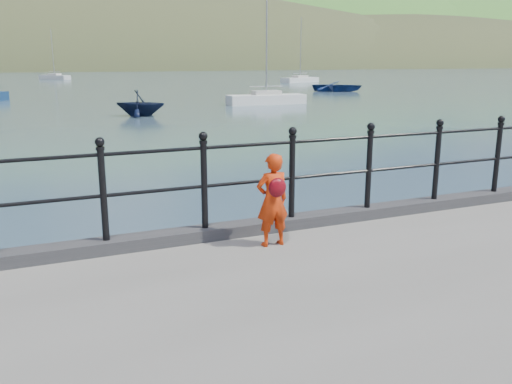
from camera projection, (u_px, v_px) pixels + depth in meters
name	position (u px, v px, depth m)	size (l,w,h in m)	color
ground	(246.00, 300.00, 7.36)	(600.00, 600.00, 0.00)	#2D4251
kerb	(250.00, 227.00, 6.98)	(60.00, 0.30, 0.15)	#28282B
railing	(250.00, 170.00, 6.80)	(18.11, 0.11, 1.20)	black
far_shore	(121.00, 119.00, 240.94)	(830.00, 200.00, 156.00)	#333A21
child	(273.00, 200.00, 6.40)	(0.42, 0.32, 1.12)	red
launch_blue	(337.00, 86.00, 55.99)	(3.63, 5.08, 1.05)	navy
launch_navy	(140.00, 103.00, 31.19)	(2.46, 2.85, 1.50)	black
sailboat_deep	(55.00, 77.00, 90.50)	(4.93, 5.31, 8.34)	beige
sailboat_near	(266.00, 100.00, 39.66)	(5.84, 1.83, 8.02)	white
sailboat_far	(300.00, 80.00, 78.45)	(6.70, 4.02, 9.26)	silver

